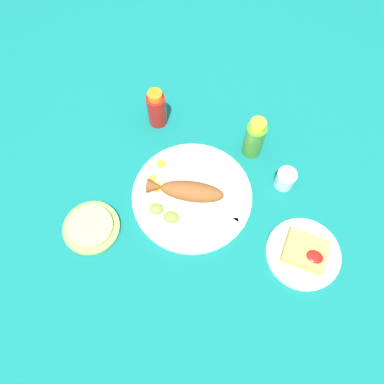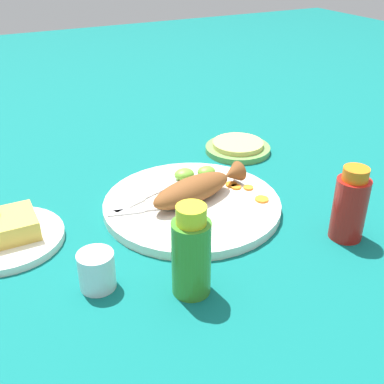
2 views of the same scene
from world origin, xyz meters
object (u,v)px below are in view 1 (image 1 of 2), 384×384
Objects in this scene: main_plate at (192,196)px; tortilla_plate at (92,228)px; hot_sauce_bottle_green at (254,138)px; fork_far at (210,220)px; salt_cup at (285,180)px; fork_near at (220,207)px; side_plate_fries at (303,254)px; hot_sauce_bottle_red at (157,109)px; fried_fish at (187,191)px.

tortilla_plate is (-0.23, -0.19, -0.00)m from main_plate.
fork_far is at bearing -97.72° from hot_sauce_bottle_green.
salt_cup is at bearing 31.84° from fork_far.
hot_sauce_bottle_green is (0.04, 0.27, 0.05)m from fork_far.
side_plate_fries is at bearing 5.14° from fork_near.
hot_sauce_bottle_green is at bearing 149.12° from salt_cup.
hot_sauce_bottle_green reaches higher than hot_sauce_bottle_red.
hot_sauce_bottle_red is at bearing -179.25° from hot_sauce_bottle_green.
hot_sauce_bottle_red is (-0.29, 0.22, 0.04)m from fork_near.
hot_sauce_bottle_green is 0.15m from salt_cup.
fork_near reaches higher than main_plate.
tortilla_plate is at bearing -144.09° from salt_cup.
main_plate is at bearing 172.10° from side_plate_fries.
fork_far is at bearing -178.81° from side_plate_fries.
tortilla_plate is (-0.46, -0.34, -0.02)m from salt_cup.
hot_sauce_bottle_red is (-0.19, 0.22, 0.02)m from fried_fish.
fried_fish is at bearing -167.56° from fork_near.
fried_fish is at bearing 172.87° from side_plate_fries.
side_plate_fries is at bearing 14.32° from tortilla_plate.
fork_near is at bearing 170.81° from side_plate_fries.
tortilla_plate is (-0.57, -0.15, 0.00)m from side_plate_fries.
fried_fish reaches higher than tortilla_plate.
side_plate_fries is (0.27, 0.01, -0.01)m from fork_far.
salt_cup is (0.25, 0.14, -0.02)m from fried_fish.
main_plate is 2.18× the size of tortilla_plate.
side_plate_fries is at bearing -48.59° from hot_sauce_bottle_green.
fork_far is 0.89× the size of side_plate_fries.
fork_far is 0.28m from hot_sauce_bottle_green.
main_plate is 1.72× the size of side_plate_fries.
salt_cup is at bearing 119.77° from side_plate_fries.
fork_near is 1.14× the size of tortilla_plate.
hot_sauce_bottle_green is (0.13, 0.22, 0.03)m from fried_fish.
hot_sauce_bottle_green reaches higher than fork_near.
salt_cup reaches higher than side_plate_fries.
fried_fish is 0.29m from hot_sauce_bottle_red.
fork_far is 0.39m from hot_sauce_bottle_red.
fried_fish is 0.29m from tortilla_plate.
fried_fish is at bearing -149.86° from salt_cup.
fried_fish is 1.26× the size of fork_far.
salt_cup is at bearing -30.88° from hot_sauce_bottle_green.
main_plate is at bearing 40.50° from tortilla_plate.
side_plate_fries is (0.26, -0.04, -0.01)m from fork_near.
side_plate_fries is (0.55, -0.26, -0.06)m from hot_sauce_bottle_red.
hot_sauce_bottle_red is 2.24× the size of salt_cup.
fork_far is at bearing -91.57° from fork_near.
main_plate is 0.28m from salt_cup.
main_plate is at bearing -46.55° from hot_sauce_bottle_red.
hot_sauce_bottle_green is 0.74× the size of side_plate_fries.
salt_cup is 0.22m from side_plate_fries.
salt_cup is 0.30× the size of side_plate_fries.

